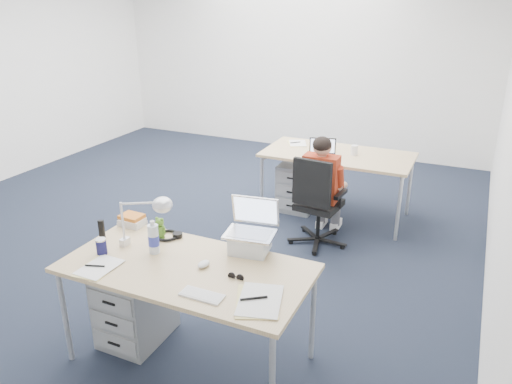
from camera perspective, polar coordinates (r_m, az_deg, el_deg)
floor at (r=5.37m, az=-9.09°, el=-4.50°), size 7.00×7.00×0.00m
room at (r=4.87m, az=-10.31°, el=13.90°), size 6.02×7.02×2.80m
desk_near at (r=3.28m, az=-7.95°, el=-9.08°), size 1.60×0.80×0.73m
desk_far at (r=5.53m, az=9.30°, el=3.91°), size 1.60×0.80×0.73m
office_chair at (r=4.99m, az=6.99°, el=-3.16°), size 0.64×0.64×0.93m
seated_person at (r=5.01m, az=7.73°, el=0.54°), size 0.34×0.59×1.10m
drawer_pedestal_near at (r=3.77m, az=-13.58°, el=-12.39°), size 0.40×0.50×0.55m
drawer_pedestal_far at (r=5.81m, az=4.93°, el=0.76°), size 0.40×0.50×0.55m
silver_laptop at (r=3.32m, az=-0.71°, el=-4.12°), size 0.36×0.30×0.35m
wireless_keyboard at (r=2.95m, az=-6.19°, el=-11.64°), size 0.26×0.11×0.01m
computer_mouse at (r=3.23m, az=-6.00°, el=-8.19°), size 0.07×0.10×0.04m
headphones at (r=3.63m, az=-10.15°, el=-4.82°), size 0.27×0.24×0.04m
can_koozie at (r=3.49m, az=-17.25°, el=-5.96°), size 0.08×0.08×0.11m
water_bottle at (r=3.39m, az=-11.64°, el=-5.05°), size 0.08×0.08×0.23m
bear_figurine at (r=3.60m, az=-10.91°, el=-4.03°), size 0.10×0.08×0.16m
book_stack at (r=3.86m, az=-13.98°, el=-3.14°), size 0.22×0.20×0.08m
cordless_phone at (r=3.70m, az=-17.23°, el=-4.10°), size 0.04×0.03×0.14m
papers_left at (r=3.35m, az=-17.68°, el=-8.25°), size 0.20×0.28×0.01m
papers_right at (r=2.88m, az=0.17°, el=-12.35°), size 0.33×0.40×0.01m
sunglasses at (r=3.09m, az=-2.32°, el=-9.67°), size 0.11×0.05×0.02m
desk_lamp at (r=3.42m, az=-13.36°, el=-3.13°), size 0.41×0.26×0.43m
dark_laptop at (r=5.32m, az=7.59°, el=4.99°), size 0.34×0.34×0.20m
far_cup at (r=5.48m, az=11.18°, el=4.72°), size 0.08×0.08×0.10m
far_papers at (r=5.82m, az=4.68°, el=5.55°), size 0.29×0.32×0.01m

